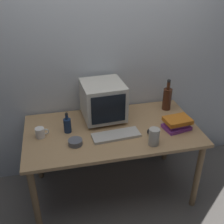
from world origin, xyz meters
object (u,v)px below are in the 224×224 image
object	(u,v)px
crt_monitor	(103,101)
mug	(40,133)
book_stack	(177,123)
keyboard	(116,135)
cd_spindle	(75,142)
metal_canister	(154,137)
bottle_tall	(167,98)
computer_mouse	(151,132)
bottle_short	(67,125)

from	to	relation	value
crt_monitor	mug	xyz separation A→B (m)	(-0.59, -0.19, -0.15)
book_stack	keyboard	bearing A→B (deg)	-179.78
book_stack	cd_spindle	world-z (taller)	book_stack
keyboard	metal_canister	size ratio (longest dim) A/B	2.80
bottle_tall	cd_spindle	bearing A→B (deg)	-157.01
bottle_tall	computer_mouse	bearing A→B (deg)	-127.79
crt_monitor	bottle_tall	bearing A→B (deg)	4.02
keyboard	bottle_tall	xyz separation A→B (m)	(0.62, 0.37, 0.11)
crt_monitor	keyboard	size ratio (longest dim) A/B	0.98
bottle_short	mug	size ratio (longest dim) A/B	1.65
crt_monitor	cd_spindle	xyz separation A→B (m)	(-0.31, -0.37, -0.17)
keyboard	bottle_short	xyz separation A→B (m)	(-0.41, 0.17, 0.06)
cd_spindle	keyboard	bearing A→B (deg)	6.54
crt_monitor	bottle_short	xyz separation A→B (m)	(-0.36, -0.16, -0.12)
computer_mouse	metal_canister	distance (m)	0.16
keyboard	cd_spindle	distance (m)	0.36
crt_monitor	book_stack	size ratio (longest dim) A/B	1.59
bottle_short	book_stack	world-z (taller)	bottle_short
keyboard	mug	world-z (taller)	mug
bottle_tall	bottle_short	size ratio (longest dim) A/B	1.67
bottle_tall	crt_monitor	bearing A→B (deg)	-175.98
crt_monitor	book_stack	xyz separation A→B (m)	(0.62, -0.33, -0.14)
computer_mouse	metal_canister	bearing A→B (deg)	-92.30
bottle_short	computer_mouse	bearing A→B (deg)	-15.15
bottle_short	bottle_tall	bearing A→B (deg)	11.49
bottle_short	book_stack	xyz separation A→B (m)	(0.98, -0.16, -0.02)
mug	cd_spindle	size ratio (longest dim) A/B	1.00
keyboard	book_stack	bearing A→B (deg)	-4.23
computer_mouse	bottle_short	xyz separation A→B (m)	(-0.72, 0.19, 0.06)
keyboard	cd_spindle	bearing A→B (deg)	-177.90
keyboard	cd_spindle	world-z (taller)	cd_spindle
crt_monitor	mug	bearing A→B (deg)	-161.95
bottle_short	cd_spindle	size ratio (longest dim) A/B	1.65
computer_mouse	mug	distance (m)	0.97
keyboard	crt_monitor	bearing A→B (deg)	94.14
crt_monitor	cd_spindle	bearing A→B (deg)	-130.08
keyboard	cd_spindle	xyz separation A→B (m)	(-0.36, -0.04, 0.01)
bottle_tall	metal_canister	xyz separation A→B (m)	(-0.34, -0.55, -0.05)
keyboard	bottle_tall	size ratio (longest dim) A/B	1.27
computer_mouse	bottle_short	bearing A→B (deg)	173.12
book_stack	metal_canister	xyz separation A→B (m)	(-0.29, -0.18, 0.02)
computer_mouse	mug	xyz separation A→B (m)	(-0.95, 0.16, 0.03)
mug	cd_spindle	xyz separation A→B (m)	(0.28, -0.18, -0.02)
bottle_short	mug	bearing A→B (deg)	-172.29
bottle_tall	cd_spindle	distance (m)	1.07
bottle_short	cd_spindle	bearing A→B (deg)	-77.42
bottle_short	metal_canister	world-z (taller)	bottle_short
mug	metal_canister	size ratio (longest dim) A/B	0.80
keyboard	book_stack	size ratio (longest dim) A/B	1.63
book_stack	computer_mouse	bearing A→B (deg)	-173.50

